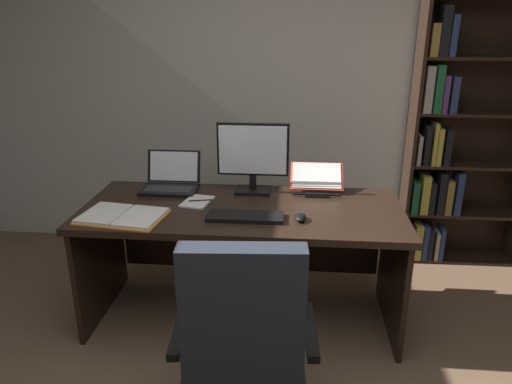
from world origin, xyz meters
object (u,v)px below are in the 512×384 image
Objects in this scene: office_chair at (244,359)px; bookshelf at (455,145)px; open_binder at (122,216)px; notepad at (197,202)px; laptop at (171,182)px; pen at (200,200)px; keyboard at (245,217)px; computer_mouse at (300,217)px; monitor at (253,158)px; reading_stand_with_book at (317,179)px; desk at (244,232)px.

bookshelf is at bearing 50.25° from office_chair.
open_binder is 0.45m from notepad.
open_binder is at bearing -106.35° from laptop.
bookshelf reaches higher than pen.
computer_mouse is at bearing 0.00° from keyboard.
monitor reaches higher than reading_stand_with_book.
desk is 0.33m from pen.
office_chair is 1.39m from laptop.
office_chair is 1.10m from pen.
reading_stand_with_book reaches higher than open_binder.
open_binder is (-1.08, -0.54, -0.07)m from reading_stand_with_book.
keyboard is 2.00× the size of notepad.
desk is 0.33m from keyboard.
pen is (-0.37, 0.98, 0.33)m from office_chair.
reading_stand_with_book is 0.68× the size of open_binder.
office_chair reaches higher than desk.
laptop reaches higher than notepad.
notepad is at bearing 160.19° from computer_mouse.
office_chair is 1.08m from open_binder.
open_binder is at bearing -151.07° from bookshelf.
laptop is at bearing 158.66° from desk.
computer_mouse reaches higher than pen.
reading_stand_with_book is (0.32, 1.25, 0.40)m from office_chair.
open_binder is (-0.14, -0.49, -0.04)m from laptop.
desk is at bearing -21.34° from laptop.
bookshelf is 1.58m from computer_mouse.
office_chair is at bearing -69.23° from pen.
reading_stand_with_book is 2.37× the size of pen.
bookshelf is 5.78× the size of reading_stand_with_book.
open_binder is at bearing -177.06° from computer_mouse.
keyboard is 4.04× the size of computer_mouse.
open_binder is at bearing -153.24° from reading_stand_with_book.
reading_stand_with_book reaches higher than keyboard.
computer_mouse is (-1.12, -1.11, -0.15)m from bookshelf.
monitor is at bearing 34.82° from notepad.
office_chair is 9.67× the size of computer_mouse.
bookshelf is 1.19m from reading_stand_with_book.
notepad is 0.02m from pen.
desk is at bearing 6.44° from pen.
desk is 1.73m from bookshelf.
reading_stand_with_book is (0.44, 0.24, 0.27)m from desk.
keyboard is 0.64m from reading_stand_with_book.
office_chair is 2.25× the size of monitor.
computer_mouse is (0.34, -0.25, 0.21)m from desk.
monitor is at bearing 90.00° from keyboard.
computer_mouse is 0.50× the size of notepad.
bookshelf is 18.44× the size of computer_mouse.
office_chair is 0.86m from computer_mouse.
open_binder is 3.49× the size of pen.
bookshelf is 2.06m from laptop.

